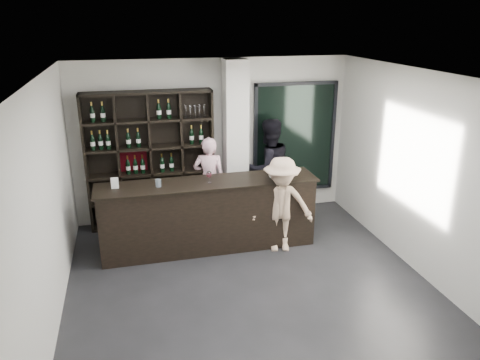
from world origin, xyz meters
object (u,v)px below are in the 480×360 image
object	(u,v)px
wine_shelf	(151,160)
taster_pink	(209,180)
tasting_counter	(209,215)
taster_black	(268,169)
customer	(281,205)

from	to	relation	value
wine_shelf	taster_pink	xyz separation A→B (m)	(1.00, -0.17, -0.40)
tasting_counter	taster_pink	bearing A→B (deg)	78.59
tasting_counter	taster_pink	size ratio (longest dim) A/B	2.17
wine_shelf	taster_black	distance (m)	2.12
wine_shelf	taster_pink	size ratio (longest dim) A/B	1.51
wine_shelf	customer	bearing A→B (deg)	-38.57
taster_pink	taster_black	world-z (taller)	taster_black
wine_shelf	customer	xyz separation A→B (m)	(1.90, -1.52, -0.42)
wine_shelf	tasting_counter	size ratio (longest dim) A/B	0.69
taster_black	customer	bearing A→B (deg)	68.15
tasting_counter	taster_black	distance (m)	1.69
taster_pink	customer	bearing A→B (deg)	142.80
taster_pink	customer	xyz separation A→B (m)	(0.90, -1.35, -0.02)
tasting_counter	taster_pink	distance (m)	1.06
wine_shelf	taster_black	xyz separation A→B (m)	(2.10, -0.17, -0.27)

